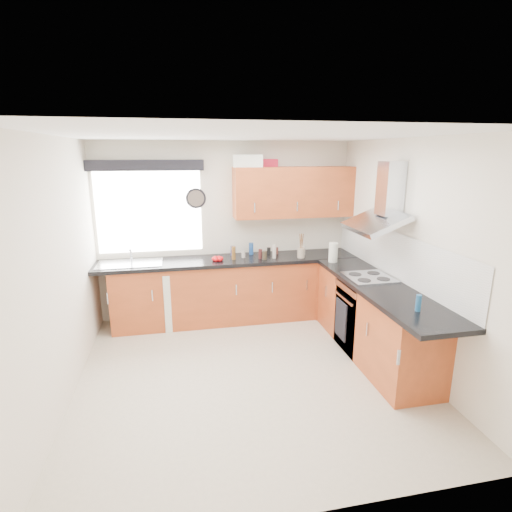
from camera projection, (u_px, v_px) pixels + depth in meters
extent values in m
plane|color=beige|center=(249.00, 374.00, 4.36)|extent=(3.60, 3.60, 0.00)
cube|color=white|center=(248.00, 135.00, 3.73)|extent=(3.60, 3.60, 0.02)
cube|color=silver|center=(226.00, 231.00, 5.75)|extent=(3.60, 0.02, 2.50)
cube|color=silver|center=(304.00, 345.00, 2.34)|extent=(3.60, 0.02, 2.50)
cube|color=silver|center=(58.00, 274.00, 3.70)|extent=(0.02, 3.60, 2.50)
cube|color=silver|center=(409.00, 255.00, 4.39)|extent=(0.02, 3.60, 2.50)
cube|color=silver|center=(149.00, 212.00, 5.46)|extent=(1.40, 0.02, 1.10)
cube|color=black|center=(146.00, 165.00, 5.22)|extent=(1.50, 0.18, 0.14)
cube|color=white|center=(393.00, 254.00, 4.69)|extent=(0.01, 3.00, 0.54)
cube|color=#953E1B|center=(223.00, 291.00, 5.67)|extent=(3.00, 0.58, 0.86)
cube|color=#953E1B|center=(329.00, 284.00, 5.97)|extent=(0.60, 0.60, 0.86)
cube|color=#953E1B|center=(373.00, 320.00, 4.69)|extent=(0.58, 2.10, 0.86)
cube|color=black|center=(229.00, 260.00, 5.56)|extent=(3.60, 0.62, 0.05)
cube|color=black|center=(381.00, 288.00, 4.43)|extent=(0.62, 2.42, 0.05)
cube|color=black|center=(366.00, 316.00, 4.83)|extent=(0.56, 0.58, 0.85)
cube|color=silver|center=(369.00, 277.00, 4.70)|extent=(0.52, 0.52, 0.01)
cube|color=#953E1B|center=(294.00, 192.00, 5.63)|extent=(1.70, 0.35, 0.70)
cube|color=silver|center=(179.00, 296.00, 5.56)|extent=(0.66, 0.65, 0.80)
cylinder|color=black|center=(196.00, 198.00, 5.53)|extent=(0.28, 0.04, 0.28)
cube|color=silver|center=(248.00, 161.00, 5.41)|extent=(0.44, 0.35, 0.16)
cube|color=#AD152B|center=(269.00, 163.00, 5.55)|extent=(0.23, 0.20, 0.10)
cylinder|color=gray|center=(301.00, 253.00, 5.59)|extent=(0.11, 0.11, 0.14)
cylinder|color=silver|center=(333.00, 252.00, 5.36)|extent=(0.15, 0.15, 0.26)
cylinder|color=#B3A598|center=(274.00, 252.00, 5.55)|extent=(0.05, 0.05, 0.19)
cylinder|color=#50251C|center=(277.00, 251.00, 5.80)|extent=(0.04, 0.04, 0.10)
cylinder|color=navy|center=(251.00, 249.00, 5.77)|extent=(0.06, 0.06, 0.17)
cylinder|color=#31291B|center=(265.00, 255.00, 5.50)|extent=(0.06, 0.06, 0.12)
cylinder|color=#A49A8C|center=(243.00, 254.00, 5.59)|extent=(0.05, 0.05, 0.09)
cylinder|color=brown|center=(234.00, 253.00, 5.49)|extent=(0.06, 0.06, 0.18)
cylinder|color=navy|center=(233.00, 251.00, 5.71)|extent=(0.07, 0.07, 0.13)
cylinder|color=#B9AB9E|center=(303.00, 251.00, 5.74)|extent=(0.07, 0.07, 0.12)
cylinder|color=#3A1514|center=(260.00, 254.00, 5.54)|extent=(0.05, 0.05, 0.13)
cylinder|color=black|center=(269.00, 251.00, 5.81)|extent=(0.05, 0.05, 0.09)
cylinder|color=#B4AB99|center=(303.00, 249.00, 5.78)|extent=(0.06, 0.06, 0.14)
cylinder|color=#1B5283|center=(418.00, 303.00, 3.70)|extent=(0.05, 0.05, 0.16)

